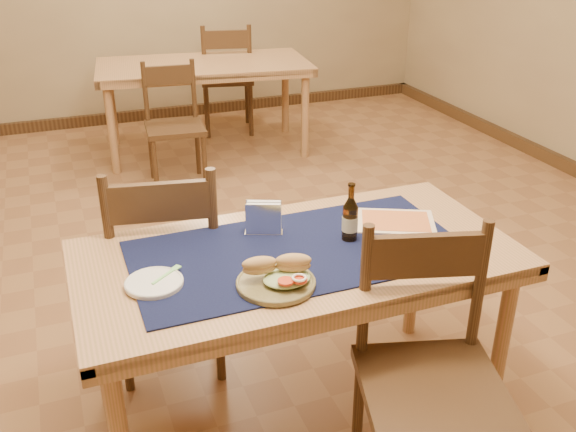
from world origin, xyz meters
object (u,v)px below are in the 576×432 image
object	(u,v)px
chair_main_near	(429,374)
napkin_holder	(264,219)
beer_bottle	(350,219)
back_table	(204,73)
chair_main_far	(167,263)
sandwich_plate	(278,278)
main_table	(298,271)

from	to	relation	value
chair_main_near	napkin_holder	world-z (taller)	chair_main_near
beer_bottle	napkin_holder	xyz separation A→B (m)	(-0.28, 0.16, -0.02)
back_table	chair_main_far	xyz separation A→B (m)	(-0.85, -2.70, -0.15)
chair_main_near	beer_bottle	xyz separation A→B (m)	(-0.04, 0.53, 0.33)
beer_bottle	back_table	bearing A→B (deg)	85.79
chair_main_near	beer_bottle	size ratio (longest dim) A/B	4.36
chair_main_near	sandwich_plate	distance (m)	0.58
back_table	napkin_holder	distance (m)	3.06
main_table	chair_main_far	size ratio (longest dim) A/B	1.60
napkin_holder	chair_main_near	bearing A→B (deg)	-64.72
chair_main_far	beer_bottle	size ratio (longest dim) A/B	4.44
main_table	beer_bottle	bearing A→B (deg)	3.81
napkin_holder	sandwich_plate	bearing A→B (deg)	-101.60
main_table	beer_bottle	world-z (taller)	beer_bottle
napkin_holder	main_table	bearing A→B (deg)	-68.46
chair_main_far	napkin_holder	world-z (taller)	chair_main_far
beer_bottle	sandwich_plate	bearing A→B (deg)	-149.78
back_table	chair_main_far	size ratio (longest dim) A/B	1.78
back_table	chair_main_far	world-z (taller)	chair_main_far
beer_bottle	napkin_holder	world-z (taller)	beer_bottle
chair_main_far	sandwich_plate	distance (m)	0.78
main_table	napkin_holder	distance (m)	0.24
chair_main_far	main_table	bearing A→B (deg)	-50.51
sandwich_plate	main_table	bearing A→B (deg)	53.20
main_table	chair_main_near	distance (m)	0.60
back_table	sandwich_plate	world-z (taller)	sandwich_plate
chair_main_far	sandwich_plate	world-z (taller)	chair_main_far
chair_main_far	chair_main_near	distance (m)	1.21
chair_main_near	napkin_holder	xyz separation A→B (m)	(-0.33, 0.70, 0.30)
main_table	back_table	world-z (taller)	same
chair_main_far	back_table	bearing A→B (deg)	72.52
main_table	sandwich_plate	distance (m)	0.27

